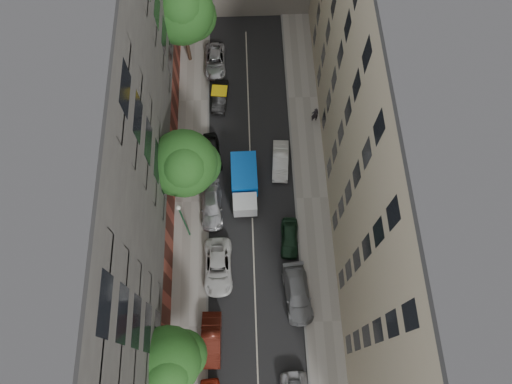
{
  "coord_description": "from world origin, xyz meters",
  "views": [
    {
      "loc": [
        -0.17,
        -15.78,
        38.62
      ],
      "look_at": [
        0.33,
        -1.77,
        6.0
      ],
      "focal_mm": 32.0,
      "sensor_mm": 36.0,
      "label": 1
    }
  ],
  "objects_px": {
    "car_left_2": "(218,267)",
    "tree_near": "(169,363)",
    "car_left_1": "(211,340)",
    "tarp_truck": "(245,184)",
    "lamp_post": "(183,219)",
    "car_right_3": "(280,161)",
    "car_right_1": "(298,294)",
    "car_right_2": "(289,238)",
    "car_left_4": "(212,152)",
    "car_left_5": "(220,97)",
    "car_left_3": "(212,206)",
    "car_left_6": "(215,61)",
    "pedestrian": "(315,114)",
    "tree_far": "(182,13)",
    "tree_mid": "(185,165)"
  },
  "relations": [
    {
      "from": "tarp_truck",
      "to": "tree_far",
      "type": "distance_m",
      "value": 16.81
    },
    {
      "from": "tarp_truck",
      "to": "lamp_post",
      "type": "bearing_deg",
      "value": -140.84
    },
    {
      "from": "car_left_5",
      "to": "car_right_1",
      "type": "relative_size",
      "value": 0.76
    },
    {
      "from": "car_left_3",
      "to": "tree_far",
      "type": "bearing_deg",
      "value": 95.73
    },
    {
      "from": "pedestrian",
      "to": "car_left_5",
      "type": "bearing_deg",
      "value": -22.33
    },
    {
      "from": "car_right_1",
      "to": "tree_mid",
      "type": "xyz_separation_m",
      "value": [
        -8.8,
        9.63,
        5.1
      ]
    },
    {
      "from": "car_left_5",
      "to": "pedestrian",
      "type": "distance_m",
      "value": 9.6
    },
    {
      "from": "pedestrian",
      "to": "tree_near",
      "type": "bearing_deg",
      "value": 54.68
    },
    {
      "from": "car_right_1",
      "to": "car_right_2",
      "type": "xyz_separation_m",
      "value": [
        -0.34,
        4.87,
        -0.11
      ]
    },
    {
      "from": "car_left_1",
      "to": "car_right_3",
      "type": "relative_size",
      "value": 1.05
    },
    {
      "from": "car_right_3",
      "to": "car_left_6",
      "type": "bearing_deg",
      "value": 121.22
    },
    {
      "from": "tarp_truck",
      "to": "car_left_4",
      "type": "relative_size",
      "value": 1.41
    },
    {
      "from": "car_left_1",
      "to": "car_left_5",
      "type": "distance_m",
      "value": 23.18
    },
    {
      "from": "car_right_2",
      "to": "car_right_3",
      "type": "distance_m",
      "value": 7.54
    },
    {
      "from": "car_right_3",
      "to": "lamp_post",
      "type": "relative_size",
      "value": 0.62
    },
    {
      "from": "tree_far",
      "to": "car_left_2",
      "type": "bearing_deg",
      "value": -82.88
    },
    {
      "from": "car_left_4",
      "to": "car_right_3",
      "type": "height_order",
      "value": "car_right_3"
    },
    {
      "from": "car_right_2",
      "to": "lamp_post",
      "type": "xyz_separation_m",
      "value": [
        -8.74,
        0.79,
        3.62
      ]
    },
    {
      "from": "car_left_2",
      "to": "car_right_3",
      "type": "distance_m",
      "value": 11.49
    },
    {
      "from": "car_left_4",
      "to": "car_right_1",
      "type": "height_order",
      "value": "car_right_1"
    },
    {
      "from": "tree_mid",
      "to": "car_left_1",
      "type": "bearing_deg",
      "value": -82.61
    },
    {
      "from": "car_left_2",
      "to": "tree_near",
      "type": "xyz_separation_m",
      "value": [
        -3.1,
        -7.69,
        4.31
      ]
    },
    {
      "from": "tarp_truck",
      "to": "car_right_3",
      "type": "bearing_deg",
      "value": 36.22
    },
    {
      "from": "car_left_1",
      "to": "car_left_2",
      "type": "height_order",
      "value": "car_left_1"
    },
    {
      "from": "car_left_5",
      "to": "tree_mid",
      "type": "bearing_deg",
      "value": -97.6
    },
    {
      "from": "car_left_4",
      "to": "car_left_3",
      "type": "bearing_deg",
      "value": -97.31
    },
    {
      "from": "car_left_4",
      "to": "car_left_6",
      "type": "xyz_separation_m",
      "value": [
        0.33,
        10.66,
        -0.04
      ]
    },
    {
      "from": "car_right_2",
      "to": "tree_near",
      "type": "relative_size",
      "value": 0.5
    },
    {
      "from": "car_right_1",
      "to": "car_left_4",
      "type": "bearing_deg",
      "value": 112.16
    },
    {
      "from": "car_left_1",
      "to": "car_left_4",
      "type": "bearing_deg",
      "value": 91.39
    },
    {
      "from": "car_left_6",
      "to": "tree_near",
      "type": "bearing_deg",
      "value": -95.5
    },
    {
      "from": "car_left_2",
      "to": "tree_far",
      "type": "height_order",
      "value": "tree_far"
    },
    {
      "from": "car_left_1",
      "to": "tree_near",
      "type": "bearing_deg",
      "value": -143.23
    },
    {
      "from": "car_left_4",
      "to": "car_left_5",
      "type": "height_order",
      "value": "car_left_4"
    },
    {
      "from": "car_left_3",
      "to": "pedestrian",
      "type": "bearing_deg",
      "value": 39.98
    },
    {
      "from": "car_right_2",
      "to": "lamp_post",
      "type": "distance_m",
      "value": 9.49
    },
    {
      "from": "car_left_6",
      "to": "pedestrian",
      "type": "relative_size",
      "value": 2.39
    },
    {
      "from": "car_right_3",
      "to": "pedestrian",
      "type": "distance_m",
      "value": 5.93
    },
    {
      "from": "car_left_3",
      "to": "car_right_2",
      "type": "bearing_deg",
      "value": -27.54
    },
    {
      "from": "tarp_truck",
      "to": "car_right_1",
      "type": "distance_m",
      "value": 10.68
    },
    {
      "from": "car_left_4",
      "to": "tree_far",
      "type": "distance_m",
      "value": 13.01
    },
    {
      "from": "car_left_3",
      "to": "pedestrian",
      "type": "xyz_separation_m",
      "value": [
        10.0,
        8.97,
        0.43
      ]
    },
    {
      "from": "car_left_2",
      "to": "tree_far",
      "type": "relative_size",
      "value": 0.51
    },
    {
      "from": "tree_mid",
      "to": "car_right_1",
      "type": "bearing_deg",
      "value": -47.59
    },
    {
      "from": "tree_mid",
      "to": "pedestrian",
      "type": "distance_m",
      "value": 14.65
    },
    {
      "from": "tree_far",
      "to": "tree_near",
      "type": "bearing_deg",
      "value": -90.57
    },
    {
      "from": "car_left_6",
      "to": "car_right_3",
      "type": "height_order",
      "value": "car_right_3"
    },
    {
      "from": "car_right_2",
      "to": "tree_mid",
      "type": "distance_m",
      "value": 11.01
    },
    {
      "from": "car_right_2",
      "to": "lamp_post",
      "type": "relative_size",
      "value": 0.56
    },
    {
      "from": "car_left_4",
      "to": "tree_far",
      "type": "height_order",
      "value": "tree_far"
    }
  ]
}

